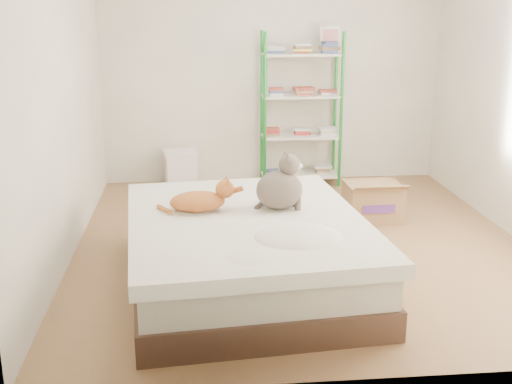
{
  "coord_description": "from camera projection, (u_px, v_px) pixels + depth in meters",
  "views": [
    {
      "loc": [
        -0.88,
        -5.12,
        1.99
      ],
      "look_at": [
        -0.43,
        -0.51,
        0.62
      ],
      "focal_mm": 45.0,
      "sensor_mm": 36.0,
      "label": 1
    }
  ],
  "objects": [
    {
      "name": "room",
      "position": [
        303.0,
        92.0,
        5.16
      ],
      "size": [
        3.81,
        4.21,
        2.61
      ],
      "color": "olive",
      "rests_on": "ground"
    },
    {
      "name": "bed",
      "position": [
        246.0,
        251.0,
        4.63
      ],
      "size": [
        1.83,
        2.2,
        0.52
      ],
      "rotation": [
        0.0,
        0.0,
        0.09
      ],
      "color": "#4E3222",
      "rests_on": "ground"
    },
    {
      "name": "orange_cat",
      "position": [
        197.0,
        199.0,
        4.65
      ],
      "size": [
        0.49,
        0.29,
        0.19
      ],
      "primitive_type": null,
      "rotation": [
        0.0,
        0.0,
        0.07
      ],
      "color": "#CC8740",
      "rests_on": "bed"
    },
    {
      "name": "grey_cat",
      "position": [
        279.0,
        182.0,
        4.68
      ],
      "size": [
        0.38,
        0.32,
        0.42
      ],
      "primitive_type": null,
      "rotation": [
        0.0,
        0.0,
        1.6
      ],
      "color": "#756354",
      "rests_on": "bed"
    },
    {
      "name": "shelf_unit",
      "position": [
        301.0,
        109.0,
        7.11
      ],
      "size": [
        0.88,
        0.36,
        1.74
      ],
      "color": "green",
      "rests_on": "ground"
    },
    {
      "name": "cardboard_box",
      "position": [
        373.0,
        202.0,
        6.07
      ],
      "size": [
        0.52,
        0.5,
        0.41
      ],
      "rotation": [
        0.0,
        0.0,
        0.03
      ],
      "color": "tan",
      "rests_on": "ground"
    },
    {
      "name": "white_bin",
      "position": [
        181.0,
        169.0,
        7.14
      ],
      "size": [
        0.4,
        0.36,
        0.42
      ],
      "rotation": [
        0.0,
        0.0,
        0.14
      ],
      "color": "white",
      "rests_on": "ground"
    }
  ]
}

